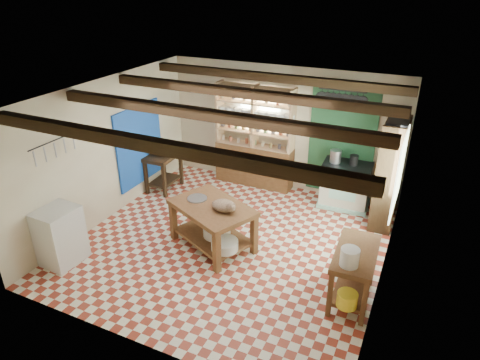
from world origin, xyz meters
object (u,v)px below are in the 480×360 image
at_px(work_table, 213,226).
at_px(white_cabinet, 60,236).
at_px(stove, 345,185).
at_px(prep_table, 164,172).
at_px(cat, 224,206).
at_px(right_counter, 353,274).

xyz_separation_m(work_table, white_cabinet, (-1.98, -1.40, 0.08)).
relative_size(work_table, white_cabinet, 1.46).
relative_size(stove, white_cabinet, 0.98).
relative_size(prep_table, cat, 2.01).
distance_m(work_table, stove, 2.91).
bearing_deg(prep_table, work_table, -38.68).
xyz_separation_m(stove, cat, (-1.47, -2.40, 0.42)).
bearing_deg(white_cabinet, right_counter, 16.71).
distance_m(work_table, prep_table, 2.45).
bearing_deg(work_table, prep_table, 168.03).
xyz_separation_m(prep_table, white_cabinet, (-0.02, -2.86, 0.07)).
bearing_deg(stove, right_counter, -77.66).
bearing_deg(stove, prep_table, -168.93).
distance_m(prep_table, white_cabinet, 2.86).
xyz_separation_m(right_counter, cat, (-2.17, 0.25, 0.47)).
bearing_deg(cat, prep_table, 160.18).
distance_m(prep_table, right_counter, 4.72).
xyz_separation_m(stove, prep_table, (-3.68, -0.88, -0.05)).
bearing_deg(cat, white_cabinet, -134.31).
bearing_deg(work_table, white_cabinet, -120.10).
relative_size(white_cabinet, cat, 2.36).
relative_size(prep_table, right_counter, 0.73).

